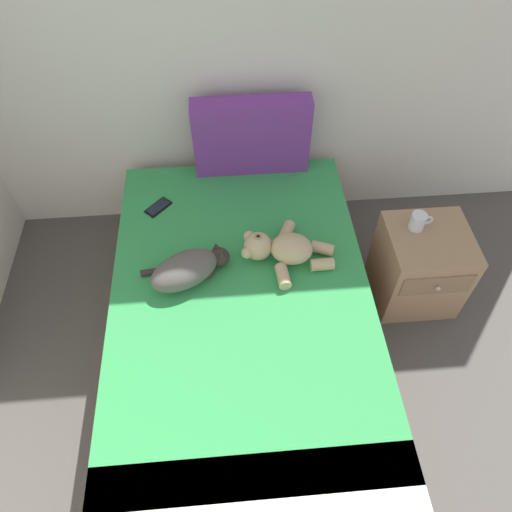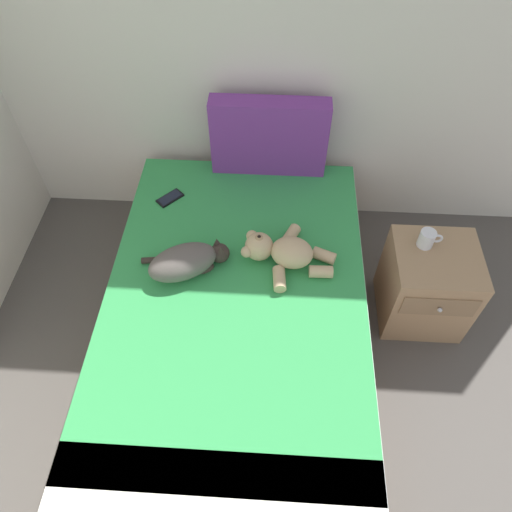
{
  "view_description": "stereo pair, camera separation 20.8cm",
  "coord_description": "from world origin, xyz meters",
  "px_view_note": "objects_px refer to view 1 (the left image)",
  "views": [
    {
      "loc": [
        1.37,
        1.87,
        2.37
      ],
      "look_at": [
        1.5,
        3.35,
        0.51
      ],
      "focal_mm": 33.49,
      "sensor_mm": 36.0,
      "label": 1
    },
    {
      "loc": [
        1.58,
        1.87,
        2.37
      ],
      "look_at": [
        1.5,
        3.35,
        0.51
      ],
      "focal_mm": 33.49,
      "sensor_mm": 36.0,
      "label": 2
    }
  ],
  "objects_px": {
    "cat": "(188,269)",
    "cell_phone": "(158,207)",
    "teddy_bear": "(282,249)",
    "mug": "(418,221)",
    "bed": "(243,327)",
    "nightstand": "(419,266)",
    "patterned_cushion": "(251,137)"
  },
  "relations": [
    {
      "from": "bed",
      "to": "teddy_bear",
      "type": "distance_m",
      "value": 0.45
    },
    {
      "from": "patterned_cushion",
      "to": "cell_phone",
      "type": "distance_m",
      "value": 0.65
    },
    {
      "from": "nightstand",
      "to": "bed",
      "type": "bearing_deg",
      "value": -163.61
    },
    {
      "from": "teddy_bear",
      "to": "mug",
      "type": "bearing_deg",
      "value": 9.18
    },
    {
      "from": "patterned_cushion",
      "to": "nightstand",
      "type": "xyz_separation_m",
      "value": [
        0.89,
        -0.65,
        -0.45
      ]
    },
    {
      "from": "bed",
      "to": "nightstand",
      "type": "xyz_separation_m",
      "value": [
        1.01,
        0.3,
        0.02
      ]
    },
    {
      "from": "patterned_cushion",
      "to": "nightstand",
      "type": "relative_size",
      "value": 1.3
    },
    {
      "from": "cat",
      "to": "cell_phone",
      "type": "distance_m",
      "value": 0.53
    },
    {
      "from": "cat",
      "to": "teddy_bear",
      "type": "relative_size",
      "value": 0.92
    },
    {
      "from": "bed",
      "to": "patterned_cushion",
      "type": "distance_m",
      "value": 1.06
    },
    {
      "from": "bed",
      "to": "mug",
      "type": "height_order",
      "value": "mug"
    },
    {
      "from": "cell_phone",
      "to": "nightstand",
      "type": "relative_size",
      "value": 0.31
    },
    {
      "from": "patterned_cushion",
      "to": "cell_phone",
      "type": "bearing_deg",
      "value": -151.9
    },
    {
      "from": "mug",
      "to": "bed",
      "type": "bearing_deg",
      "value": -158.58
    },
    {
      "from": "cell_phone",
      "to": "mug",
      "type": "bearing_deg",
      "value": -11.76
    },
    {
      "from": "bed",
      "to": "cell_phone",
      "type": "bearing_deg",
      "value": 122.82
    },
    {
      "from": "cell_phone",
      "to": "bed",
      "type": "bearing_deg",
      "value": -57.18
    },
    {
      "from": "patterned_cushion",
      "to": "cat",
      "type": "relative_size",
      "value": 1.47
    },
    {
      "from": "bed",
      "to": "cat",
      "type": "bearing_deg",
      "value": 146.97
    },
    {
      "from": "cell_phone",
      "to": "teddy_bear",
      "type": "bearing_deg",
      "value": -32.15
    },
    {
      "from": "cat",
      "to": "cell_phone",
      "type": "height_order",
      "value": "cat"
    },
    {
      "from": "cell_phone",
      "to": "patterned_cushion",
      "type": "bearing_deg",
      "value": 28.1
    },
    {
      "from": "cat",
      "to": "cell_phone",
      "type": "bearing_deg",
      "value": 109.53
    },
    {
      "from": "cat",
      "to": "bed",
      "type": "bearing_deg",
      "value": -33.03
    },
    {
      "from": "mug",
      "to": "nightstand",
      "type": "bearing_deg",
      "value": -47.81
    },
    {
      "from": "cell_phone",
      "to": "nightstand",
      "type": "xyz_separation_m",
      "value": [
        1.43,
        -0.36,
        -0.23
      ]
    },
    {
      "from": "teddy_bear",
      "to": "cell_phone",
      "type": "distance_m",
      "value": 0.76
    },
    {
      "from": "bed",
      "to": "teddy_bear",
      "type": "height_order",
      "value": "teddy_bear"
    },
    {
      "from": "cell_phone",
      "to": "nightstand",
      "type": "height_order",
      "value": "nightstand"
    },
    {
      "from": "cell_phone",
      "to": "nightstand",
      "type": "bearing_deg",
      "value": -14.01
    },
    {
      "from": "nightstand",
      "to": "patterned_cushion",
      "type": "bearing_deg",
      "value": 144.02
    },
    {
      "from": "patterned_cushion",
      "to": "teddy_bear",
      "type": "bearing_deg",
      "value": -81.96
    }
  ]
}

